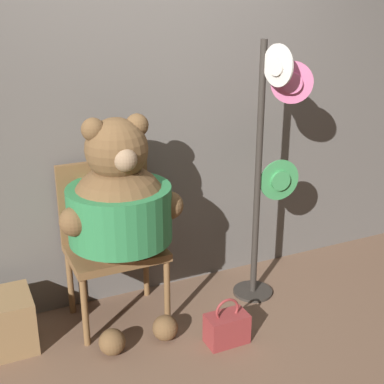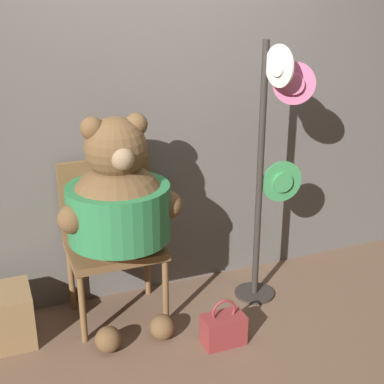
{
  "view_description": "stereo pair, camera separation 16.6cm",
  "coord_description": "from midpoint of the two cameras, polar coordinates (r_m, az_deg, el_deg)",
  "views": [
    {
      "loc": [
        -1.17,
        -2.51,
        2.02
      ],
      "look_at": [
        0.16,
        0.35,
        0.84
      ],
      "focal_mm": 50.0,
      "sensor_mm": 36.0,
      "label": 1
    },
    {
      "loc": [
        -1.01,
        -2.57,
        2.02
      ],
      "look_at": [
        0.16,
        0.35,
        0.84
      ],
      "focal_mm": 50.0,
      "sensor_mm": 36.0,
      "label": 2
    }
  ],
  "objects": [
    {
      "name": "wooden_crate",
      "position": [
        3.49,
        -18.12,
        -12.57
      ],
      "size": [
        0.34,
        0.34,
        0.34
      ],
      "color": "#937047",
      "rests_on": "ground_plane"
    },
    {
      "name": "teddy_bear",
      "position": [
        3.23,
        -6.36,
        -1.5
      ],
      "size": [
        0.76,
        0.67,
        1.37
      ],
      "color": "brown",
      "rests_on": "ground_plane"
    },
    {
      "name": "hat_display_rack",
      "position": [
        3.51,
        9.87,
        2.69
      ],
      "size": [
        0.44,
        0.4,
        1.75
      ],
      "color": "#332D28",
      "rests_on": "ground_plane"
    },
    {
      "name": "handbag_on_ground",
      "position": [
        3.36,
        4.84,
        -14.34
      ],
      "size": [
        0.26,
        0.15,
        0.31
      ],
      "color": "maroon",
      "rests_on": "ground_plane"
    },
    {
      "name": "chair",
      "position": [
        3.47,
        -7.22,
        -4.3
      ],
      "size": [
        0.59,
        0.45,
        1.03
      ],
      "color": "brown",
      "rests_on": "ground_plane"
    },
    {
      "name": "ground_plane",
      "position": [
        3.42,
        1.17,
        -15.59
      ],
      "size": [
        14.0,
        14.0,
        0.0
      ],
      "primitive_type": "plane",
      "color": "brown"
    },
    {
      "name": "wall_back",
      "position": [
        3.57,
        -3.47,
        7.23
      ],
      "size": [
        8.0,
        0.1,
        2.4
      ],
      "color": "#66605B",
      "rests_on": "ground_plane"
    }
  ]
}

